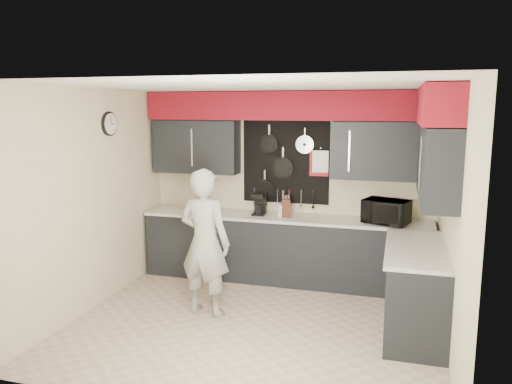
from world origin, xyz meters
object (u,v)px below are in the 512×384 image
(microwave, at_px, (386,212))
(utensil_crock, at_px, (282,210))
(person, at_px, (205,243))
(coffee_maker, at_px, (259,203))
(knife_block, at_px, (286,208))

(microwave, height_order, utensil_crock, microwave)
(utensil_crock, distance_m, person, 1.47)
(microwave, height_order, coffee_maker, microwave)
(coffee_maker, height_order, person, person)
(knife_block, xyz_separation_m, coffee_maker, (-0.39, 0.05, 0.03))
(coffee_maker, bearing_deg, microwave, -4.23)
(person, bearing_deg, knife_block, -107.53)
(utensil_crock, xyz_separation_m, person, (-0.60, -1.34, -0.15))
(microwave, bearing_deg, person, -127.96)
(microwave, distance_m, utensil_crock, 1.37)
(microwave, relative_size, person, 0.32)
(knife_block, height_order, coffee_maker, coffee_maker)
(microwave, xyz_separation_m, knife_block, (-1.30, 0.01, -0.03))
(knife_block, distance_m, utensil_crock, 0.09)
(microwave, relative_size, coffee_maker, 1.83)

